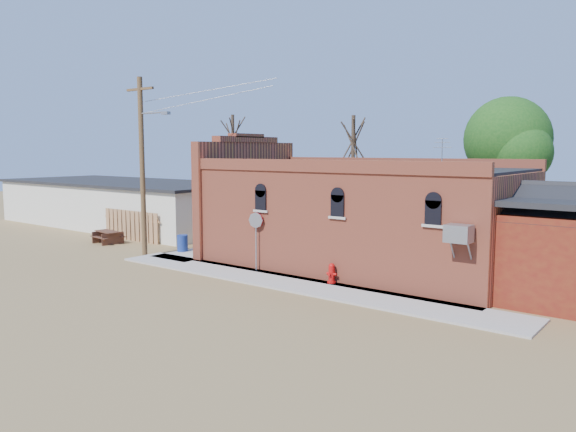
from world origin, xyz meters
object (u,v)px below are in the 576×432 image
Objects in this scene: brick_bar at (354,216)px; fire_hydrant at (332,273)px; utility_pole at (143,162)px; trash_barrel at (182,243)px; picnic_table at (108,235)px; stop_sign at (256,226)px.

fire_hydrant is at bearing -71.80° from brick_bar.
utility_pole reaches higher than fire_hydrant.
brick_bar is at bearing 15.88° from trash_barrel.
fire_hydrant is at bearing 3.10° from utility_pole.
utility_pole reaches higher than brick_bar.
picnic_table is at bearing 170.39° from fire_hydrant.
utility_pole is at bearing -162.73° from stop_sign.
trash_barrel reaches higher than fire_hydrant.
picnic_table is at bearing 166.99° from utility_pole.
picnic_table is at bearing -173.72° from trash_barrel.
brick_bar reaches higher than fire_hydrant.
trash_barrel is 0.46× the size of picnic_table.
utility_pole is 11.83m from fire_hydrant.
brick_bar is 18.99× the size of trash_barrel.
trash_barrel is at bearing 13.79° from picnic_table.
stop_sign is at bearing 4.90° from utility_pole.
brick_bar is 4.31m from fire_hydrant.
fire_hydrant is 10.22m from trash_barrel.
fire_hydrant is 0.43× the size of picnic_table.
fire_hydrant is 0.31× the size of stop_sign.
utility_pole reaches higher than picnic_table.
utility_pole is at bearing -115.75° from trash_barrel.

